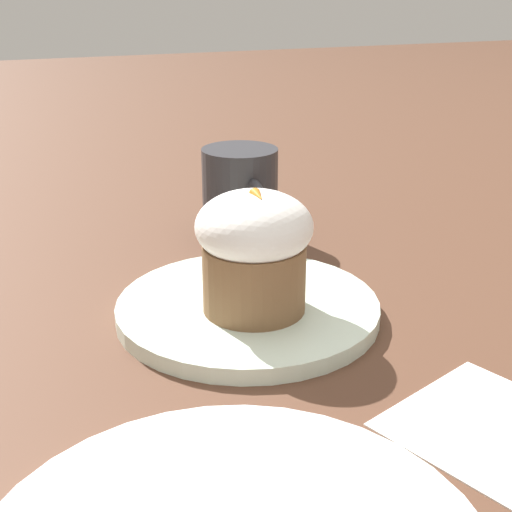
{
  "coord_description": "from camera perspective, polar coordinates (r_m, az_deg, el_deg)",
  "views": [
    {
      "loc": [
        0.51,
        -0.19,
        0.28
      ],
      "look_at": [
        0.02,
        0.0,
        0.06
      ],
      "focal_mm": 50.0,
      "sensor_mm": 36.0,
      "label": 1
    }
  ],
  "objects": [
    {
      "name": "ground_plane",
      "position": [
        0.61,
        -0.66,
        -4.81
      ],
      "size": [
        4.0,
        4.0,
        0.0
      ],
      "primitive_type": "plane",
      "color": "#513323"
    },
    {
      "name": "coffee_cup",
      "position": [
        0.78,
        -1.24,
        5.0
      ],
      "size": [
        0.11,
        0.08,
        0.1
      ],
      "color": "#2D2D33",
      "rests_on": "ground_plane"
    },
    {
      "name": "paper_napkin",
      "position": [
        0.49,
        19.68,
        -13.42
      ],
      "size": [
        0.17,
        0.16,
        0.0
      ],
      "color": "white",
      "rests_on": "ground_plane"
    },
    {
      "name": "carrot_cake",
      "position": [
        0.57,
        0.0,
        0.57
      ],
      "size": [
        0.09,
        0.09,
        0.1
      ],
      "color": "brown",
      "rests_on": "dessert_plate"
    },
    {
      "name": "dessert_plate",
      "position": [
        0.61,
        -0.66,
        -4.22
      ],
      "size": [
        0.22,
        0.22,
        0.01
      ],
      "color": "silver",
      "rests_on": "ground_plane"
    },
    {
      "name": "spoon",
      "position": [
        0.62,
        -0.5,
        -2.61
      ],
      "size": [
        0.11,
        0.07,
        0.01
      ],
      "color": "silver",
      "rests_on": "dessert_plate"
    }
  ]
}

